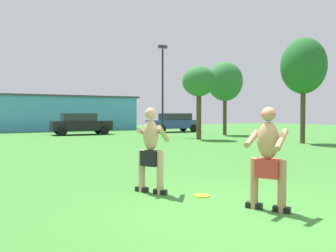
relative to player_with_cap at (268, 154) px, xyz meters
The scene contains 11 objects.
ground_plane 0.98m from the player_with_cap, 161.27° to the left, with size 80.00×80.00×0.00m, color #38752D.
player_with_cap is the anchor object (origin of this frame).
player_in_black 2.26m from the player_with_cap, 119.14° to the left, with size 0.69×0.82×1.65m.
frisbee 1.60m from the player_with_cap, 107.28° to the left, with size 0.29×0.29×0.03m, color yellow.
car_blue_near_post 23.95m from the player_with_cap, 64.66° to the left, with size 4.31×2.05×1.58m.
car_black_mid_lot 21.76m from the player_with_cap, 83.76° to the left, with size 4.35×2.13×1.58m.
lamp_post 18.34m from the player_with_cap, 68.16° to the left, with size 0.60×0.24×6.14m.
outbuilding_behind_lot 30.48m from the player_with_cap, 85.66° to the left, with size 14.53×6.17×3.24m.
tree_left_field 15.58m from the player_with_cap, 61.00° to the left, with size 2.00×2.00×4.40m.
tree_right_field 20.10m from the player_with_cap, 54.67° to the left, with size 2.54×2.54×5.30m.
tree_behind_players 14.07m from the player_with_cap, 38.68° to the left, with size 2.30×2.30×5.47m.
Camera 1 is at (-3.55, -4.18, 1.52)m, focal length 37.11 mm.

